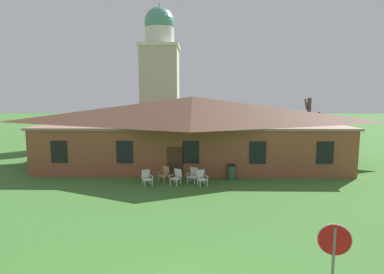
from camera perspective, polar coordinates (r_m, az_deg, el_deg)
brick_building at (r=25.36m, az=0.06°, el=1.45°), size 23.25×10.40×5.48m
dome_tower at (r=41.56m, az=-5.95°, el=11.08°), size 5.18×5.18×17.91m
stop_sign at (r=8.62m, az=24.92°, el=-18.76°), size 0.79×0.21×2.39m
lawn_chair_by_porch at (r=19.30m, az=-8.46°, el=-7.44°), size 0.82×0.85×0.96m
lawn_chair_near_door at (r=20.14m, az=-5.14°, el=-6.76°), size 0.82×0.86×0.96m
lawn_chair_left_end at (r=19.34m, az=-2.90°, el=-7.34°), size 0.83×0.86×0.96m
lawn_chair_middle at (r=19.70m, az=0.21°, el=-7.06°), size 0.78×0.83×0.96m
lawn_chair_right_end at (r=19.10m, az=1.77°, el=-7.52°), size 0.78×0.83×0.96m
bare_tree_beside_building at (r=30.44m, az=20.84°, el=2.01°), size 1.64×1.59×5.38m
trash_bin at (r=20.63m, az=7.34°, el=-6.46°), size 0.56×0.56×0.98m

